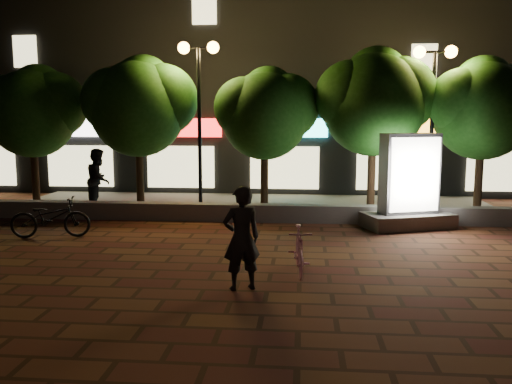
# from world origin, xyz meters

# --- Properties ---
(ground) EXTENTS (80.00, 80.00, 0.00)m
(ground) POSITION_xyz_m (0.00, 0.00, 0.00)
(ground) COLOR #4F2C18
(ground) RESTS_ON ground
(retaining_wall) EXTENTS (16.00, 0.45, 0.50)m
(retaining_wall) POSITION_xyz_m (0.00, 4.00, 0.25)
(retaining_wall) COLOR slate
(retaining_wall) RESTS_ON ground
(sidewalk) EXTENTS (16.00, 5.00, 0.08)m
(sidewalk) POSITION_xyz_m (0.00, 6.50, 0.04)
(sidewalk) COLOR slate
(sidewalk) RESTS_ON ground
(building_block) EXTENTS (28.00, 8.12, 11.30)m
(building_block) POSITION_xyz_m (-0.01, 12.99, 5.00)
(building_block) COLOR black
(building_block) RESTS_ON ground
(tree_far_left) EXTENTS (3.36, 2.80, 4.63)m
(tree_far_left) POSITION_xyz_m (-6.95, 5.46, 3.29)
(tree_far_left) COLOR #2F1F12
(tree_far_left) RESTS_ON sidewalk
(tree_left) EXTENTS (3.60, 3.00, 4.89)m
(tree_left) POSITION_xyz_m (-3.45, 5.46, 3.44)
(tree_left) COLOR #2F1F12
(tree_left) RESTS_ON sidewalk
(tree_mid) EXTENTS (3.24, 2.70, 4.50)m
(tree_mid) POSITION_xyz_m (0.55, 5.46, 3.22)
(tree_mid) COLOR #2F1F12
(tree_mid) RESTS_ON sidewalk
(tree_right) EXTENTS (3.72, 3.10, 5.07)m
(tree_right) POSITION_xyz_m (3.86, 5.46, 3.57)
(tree_right) COLOR #2F1F12
(tree_right) RESTS_ON sidewalk
(tree_far_right) EXTENTS (3.48, 2.90, 4.76)m
(tree_far_right) POSITION_xyz_m (7.05, 5.46, 3.37)
(tree_far_right) COLOR #2F1F12
(tree_far_right) RESTS_ON sidewalk
(street_lamp_left) EXTENTS (1.26, 0.36, 5.18)m
(street_lamp_left) POSITION_xyz_m (-1.50, 5.20, 4.03)
(street_lamp_left) COLOR black
(street_lamp_left) RESTS_ON sidewalk
(street_lamp_right) EXTENTS (1.26, 0.36, 4.98)m
(street_lamp_right) POSITION_xyz_m (5.50, 5.20, 3.89)
(street_lamp_right) COLOR black
(street_lamp_right) RESTS_ON sidewalk
(ad_kiosk) EXTENTS (2.63, 1.92, 2.57)m
(ad_kiosk) POSITION_xyz_m (4.57, 3.50, 1.03)
(ad_kiosk) COLOR slate
(ad_kiosk) RESTS_ON ground
(scooter_pink) EXTENTS (0.54, 1.54, 0.91)m
(scooter_pink) POSITION_xyz_m (1.65, -1.08, 0.45)
(scooter_pink) COLOR #CE7FB2
(scooter_pink) RESTS_ON ground
(rider) EXTENTS (0.78, 0.66, 1.83)m
(rider) POSITION_xyz_m (0.66, -2.13, 0.91)
(rider) COLOR black
(rider) RESTS_ON ground
(scooter_parked) EXTENTS (2.03, 1.07, 1.01)m
(scooter_parked) POSITION_xyz_m (-4.57, 1.46, 0.51)
(scooter_parked) COLOR black
(scooter_parked) RESTS_ON ground
(pedestrian) EXTENTS (0.85, 1.03, 1.94)m
(pedestrian) POSITION_xyz_m (-4.72, 5.03, 1.05)
(pedestrian) COLOR black
(pedestrian) RESTS_ON sidewalk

